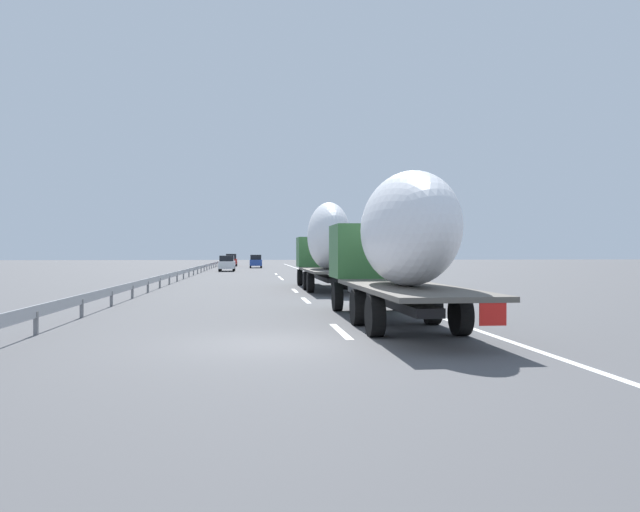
{
  "coord_description": "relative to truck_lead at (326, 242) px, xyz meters",
  "views": [
    {
      "loc": [
        -13.76,
        0.53,
        2.09
      ],
      "look_at": [
        16.24,
        -2.86,
        1.94
      ],
      "focal_mm": 33.62,
      "sensor_mm": 36.0,
      "label": 1
    }
  ],
  "objects": [
    {
      "name": "ground_plane",
      "position": [
        20.1,
        3.6,
        -2.69
      ],
      "size": [
        260.0,
        260.0,
        0.0
      ],
      "primitive_type": "plane",
      "color": "#4C4C4F"
    },
    {
      "name": "lane_stripe_0",
      "position": [
        -17.9,
        1.8,
        -2.69
      ],
      "size": [
        3.2,
        0.2,
        0.01
      ],
      "primitive_type": "cube",
      "color": "white",
      "rests_on": "ground_plane"
    },
    {
      "name": "lane_stripe_1",
      "position": [
        -7.44,
        1.8,
        -2.69
      ],
      "size": [
        3.2,
        0.2,
        0.01
      ],
      "primitive_type": "cube",
      "color": "white",
      "rests_on": "ground_plane"
    },
    {
      "name": "lane_stripe_2",
      "position": [
        -0.59,
        1.8,
        -2.69
      ],
      "size": [
        3.2,
        0.2,
        0.01
      ],
      "primitive_type": "cube",
      "color": "white",
      "rests_on": "ground_plane"
    },
    {
      "name": "lane_stripe_3",
      "position": [
        14.15,
        1.8,
        -2.69
      ],
      "size": [
        3.2,
        0.2,
        0.01
      ],
      "primitive_type": "cube",
      "color": "white",
      "rests_on": "ground_plane"
    },
    {
      "name": "lane_stripe_4",
      "position": [
        18.22,
        1.8,
        -2.69
      ],
      "size": [
        3.2,
        0.2,
        0.01
      ],
      "primitive_type": "cube",
      "color": "white",
      "rests_on": "ground_plane"
    },
    {
      "name": "lane_stripe_5",
      "position": [
        25.84,
        1.8,
        -2.69
      ],
      "size": [
        3.2,
        0.2,
        0.01
      ],
      "primitive_type": "cube",
      "color": "white",
      "rests_on": "ground_plane"
    },
    {
      "name": "edge_line_right",
      "position": [
        25.1,
        -1.9,
        -2.69
      ],
      "size": [
        110.0,
        0.2,
        0.01
      ],
      "primitive_type": "cube",
      "color": "white",
      "rests_on": "ground_plane"
    },
    {
      "name": "truck_lead",
      "position": [
        0.0,
        0.0,
        0.0
      ],
      "size": [
        12.95,
        2.55,
        4.85
      ],
      "color": "#387038",
      "rests_on": "ground_plane"
    },
    {
      "name": "truck_trailing",
      "position": [
        -16.68,
        -0.0,
        -0.27
      ],
      "size": [
        12.02,
        2.55,
        4.26
      ],
      "color": "#387038",
      "rests_on": "ground_plane"
    },
    {
      "name": "car_white_van",
      "position": [
        35.89,
        7.05,
        -1.78
      ],
      "size": [
        4.79,
        1.8,
        1.79
      ],
      "color": "white",
      "rests_on": "ground_plane"
    },
    {
      "name": "car_blue_sedan",
      "position": [
        51.42,
        3.67,
        -1.76
      ],
      "size": [
        4.77,
        1.72,
        1.84
      ],
      "color": "#28479E",
      "rests_on": "ground_plane"
    },
    {
      "name": "car_red_compact",
      "position": [
        62.4,
        7.48,
        -1.72
      ],
      "size": [
        4.46,
        1.81,
        1.96
      ],
      "color": "red",
      "rests_on": "ground_plane"
    },
    {
      "name": "road_sign",
      "position": [
        16.95,
        -3.1,
        -0.56
      ],
      "size": [
        0.1,
        0.9,
        3.07
      ],
      "color": "gray",
      "rests_on": "ground_plane"
    },
    {
      "name": "tree_0",
      "position": [
        24.6,
        -7.22,
        0.86
      ],
      "size": [
        2.77,
        2.77,
        5.37
      ],
      "color": "#472D19",
      "rests_on": "ground_plane"
    },
    {
      "name": "tree_1",
      "position": [
        35.1,
        -9.22,
        1.49
      ],
      "size": [
        2.9,
        2.9,
        6.5
      ],
      "color": "#472D19",
      "rests_on": "ground_plane"
    },
    {
      "name": "tree_2",
      "position": [
        3.38,
        -6.22,
        0.34
      ],
      "size": [
        2.43,
        2.43,
        4.85
      ],
      "color": "#472D19",
      "rests_on": "ground_plane"
    },
    {
      "name": "tree_3",
      "position": [
        22.18,
        -9.33,
        0.87
      ],
      "size": [
        3.77,
        3.77,
        5.53
      ],
      "color": "#472D19",
      "rests_on": "ground_plane"
    },
    {
      "name": "guardrail_median",
      "position": [
        23.1,
        9.6,
        -2.12
      ],
      "size": [
        94.0,
        0.1,
        0.76
      ],
      "color": "#9EA0A5",
      "rests_on": "ground_plane"
    }
  ]
}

